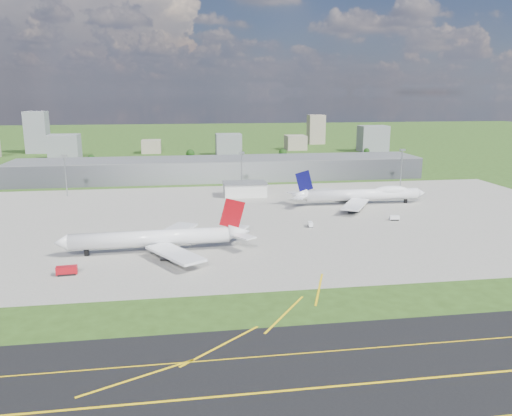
{
  "coord_description": "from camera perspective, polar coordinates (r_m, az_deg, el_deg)",
  "views": [
    {
      "loc": [
        -28.55,
        -204.5,
        63.28
      ],
      "look_at": [
        6.19,
        26.8,
        9.0
      ],
      "focal_mm": 35.0,
      "sensor_mm": 36.0,
      "label": 1
    }
  ],
  "objects": [
    {
      "name": "van_white_far",
      "position": [
        261.86,
        15.54,
        -1.12
      ],
      "size": [
        5.23,
        3.06,
        2.54
      ],
      "rotation": [
        0.0,
        0.0,
        -0.16
      ],
      "color": "white",
      "rests_on": "ground"
    },
    {
      "name": "tree_c",
      "position": [
        487.97,
        -7.52,
        6.19
      ],
      "size": [
        8.1,
        8.1,
        9.9
      ],
      "color": "#382314",
      "rests_on": "ground"
    },
    {
      "name": "bldg_ce",
      "position": [
        571.88,
        4.53,
        7.48
      ],
      "size": [
        22.0,
        24.0,
        16.0
      ],
      "primitive_type": "cube",
      "color": "gray",
      "rests_on": "ground"
    },
    {
      "name": "airliner_blue_quad",
      "position": [
        293.95,
        12.05,
        1.5
      ],
      "size": [
        79.63,
        62.57,
        20.83
      ],
      "rotation": [
        0.0,
        0.0,
        -0.02
      ],
      "color": "white",
      "rests_on": "ground"
    },
    {
      "name": "bldg_c",
      "position": [
        519.42,
        -3.16,
        7.27
      ],
      "size": [
        26.0,
        20.0,
        22.0
      ],
      "primitive_type": "cube",
      "color": "slate",
      "rests_on": "ground"
    },
    {
      "name": "tree_far_e",
      "position": [
        527.83,
        12.52,
        6.37
      ],
      "size": [
        6.3,
        6.3,
        7.7
      ],
      "color": "#382314",
      "rests_on": "ground"
    },
    {
      "name": "van_white_near",
      "position": [
        241.8,
        6.23,
        -1.89
      ],
      "size": [
        2.55,
        4.82,
        2.39
      ],
      "rotation": [
        0.0,
        0.0,
        1.46
      ],
      "color": "white",
      "rests_on": "ground"
    },
    {
      "name": "bldg_e",
      "position": [
        566.58,
        13.21,
        7.73
      ],
      "size": [
        30.0,
        22.0,
        28.0
      ],
      "primitive_type": "cube",
      "color": "slate",
      "rests_on": "ground"
    },
    {
      "name": "fire_truck",
      "position": [
        190.39,
        -20.81,
        -6.72
      ],
      "size": [
        7.41,
        3.36,
        3.23
      ],
      "rotation": [
        0.0,
        0.0,
        0.09
      ],
      "color": "#9D0B13",
      "rests_on": "ground"
    },
    {
      "name": "terminal",
      "position": [
        374.77,
        -4.09,
        4.47
      ],
      "size": [
        300.0,
        42.0,
        15.0
      ],
      "primitive_type": "cube",
      "color": "slate",
      "rests_on": "ground"
    },
    {
      "name": "mast_east",
      "position": [
        355.28,
        16.32,
        5.17
      ],
      "size": [
        3.5,
        2.0,
        25.9
      ],
      "color": "gray",
      "rests_on": "ground"
    },
    {
      "name": "tug_yellow",
      "position": [
        207.02,
        -9.26,
        -4.66
      ],
      "size": [
        3.45,
        3.44,
        1.59
      ],
      "rotation": [
        0.0,
        0.0,
        0.78
      ],
      "color": "orange",
      "rests_on": "ground"
    },
    {
      "name": "tree_w",
      "position": [
        480.08,
        -18.33,
        5.42
      ],
      "size": [
        6.75,
        6.75,
        8.25
      ],
      "color": "#382314",
      "rests_on": "ground"
    },
    {
      "name": "mast_center",
      "position": [
        325.02,
        -1.65,
        5.0
      ],
      "size": [
        3.5,
        2.0,
        25.9
      ],
      "color": "gray",
      "rests_on": "ground"
    },
    {
      "name": "airliner_red_twin",
      "position": [
        205.66,
        -11.12,
        -3.45
      ],
      "size": [
        77.65,
        60.57,
        21.32
      ],
      "rotation": [
        0.0,
        0.0,
        3.17
      ],
      "color": "white",
      "rests_on": "ground"
    },
    {
      "name": "bldg_w",
      "position": [
        519.2,
        -21.03,
        6.54
      ],
      "size": [
        28.0,
        22.0,
        24.0
      ],
      "primitive_type": "cube",
      "color": "slate",
      "rests_on": "ground"
    },
    {
      "name": "ops_building",
      "position": [
        312.6,
        -1.3,
        2.13
      ],
      "size": [
        26.0,
        16.0,
        8.0
      ],
      "primitive_type": "cube",
      "color": "silver",
      "rests_on": "ground"
    },
    {
      "name": "taxiway",
      "position": [
        117.24,
        7.39,
        -19.7
      ],
      "size": [
        1400.0,
        60.0,
        0.06
      ],
      "primitive_type": "cube",
      "color": "black",
      "rests_on": "ground"
    },
    {
      "name": "mast_west",
      "position": [
        330.55,
        -21.0,
        4.27
      ],
      "size": [
        3.5,
        2.0,
        25.9
      ],
      "color": "gray",
      "rests_on": "ground"
    },
    {
      "name": "tree_e",
      "position": [
        492.92,
        3.07,
        6.32
      ],
      "size": [
        7.65,
        7.65,
        9.35
      ],
      "color": "#382314",
      "rests_on": "ground"
    },
    {
      "name": "apron",
      "position": [
        255.47,
        0.41,
        -1.27
      ],
      "size": [
        360.0,
        190.0,
        0.08
      ],
      "primitive_type": "cube",
      "color": "gray",
      "rests_on": "ground"
    },
    {
      "name": "bldg_tall_w",
      "position": [
        585.92,
        -23.74,
        7.94
      ],
      "size": [
        22.0,
        20.0,
        44.0
      ],
      "primitive_type": "cube",
      "color": "slate",
      "rests_on": "ground"
    },
    {
      "name": "bldg_cw",
      "position": [
        548.3,
        -11.87,
        6.9
      ],
      "size": [
        20.0,
        18.0,
        14.0
      ],
      "primitive_type": "cube",
      "color": "gray",
      "rests_on": "ground"
    },
    {
      "name": "ground",
      "position": [
        361.23,
        -3.88,
        2.95
      ],
      "size": [
        1400.0,
        1400.0,
        0.0
      ],
      "primitive_type": "plane",
      "color": "#2C4816",
      "rests_on": "ground"
    },
    {
      "name": "bldg_tall_e",
      "position": [
        638.8,
        6.86,
        8.91
      ],
      "size": [
        20.0,
        18.0,
        36.0
      ],
      "primitive_type": "cube",
      "color": "gray",
      "rests_on": "ground"
    }
  ]
}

